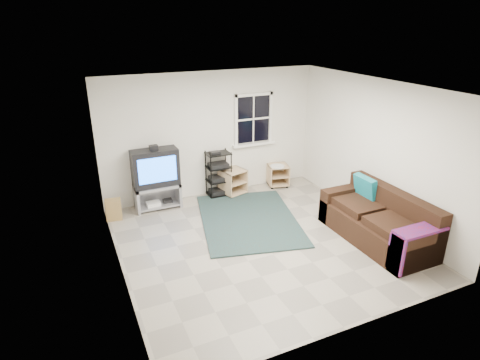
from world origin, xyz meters
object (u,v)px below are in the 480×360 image
side_table_right (277,173)px  tv_unit (156,174)px  av_rack (219,177)px  sofa (379,222)px  side_table_left (232,181)px

side_table_right → tv_unit: bearing=-179.4°
av_rack → sofa: av_rack is taller
tv_unit → side_table_right: size_ratio=2.46×
side_table_right → side_table_left: bearing=-180.0°
av_rack → sofa: bearing=-57.9°
av_rack → side_table_right: av_rack is taller
side_table_right → sofa: sofa is taller
side_table_left → side_table_right: size_ratio=1.09×
sofa → side_table_right: bearing=97.5°
tv_unit → sofa: tv_unit is taller
tv_unit → side_table_left: 1.68m
av_rack → side_table_right: size_ratio=1.86×
av_rack → sofa: 3.37m
side_table_left → sofa: size_ratio=0.28×
av_rack → side_table_left: av_rack is taller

